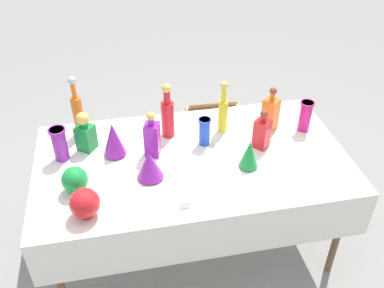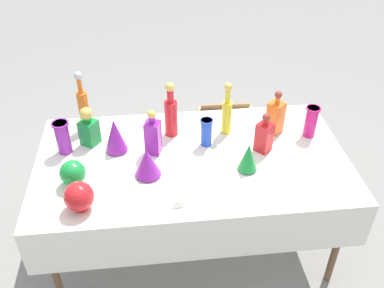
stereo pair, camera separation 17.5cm
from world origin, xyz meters
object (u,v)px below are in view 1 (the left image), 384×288
object	(u,v)px
square_decanter_3	(270,112)
slender_vase_2	(60,143)
fluted_vase_0	(113,139)
fluted_vase_2	(249,154)
slender_vase_1	(205,131)
tall_bottle_2	(78,112)
tall_bottle_0	(168,115)
square_decanter_0	(152,137)
square_decanter_1	(85,133)
cardboard_box_behind_left	(216,129)
tall_bottle_1	(223,111)
square_decanter_2	(262,132)
fluted_vase_1	(150,165)
slender_vase_0	(305,115)
round_bowl_1	(85,203)
round_bowl_0	(75,180)

from	to	relation	value
square_decanter_3	slender_vase_2	world-z (taller)	square_decanter_3
fluted_vase_0	fluted_vase_2	size ratio (longest dim) A/B	1.24
square_decanter_3	slender_vase_1	bearing A→B (deg)	-169.11
slender_vase_1	tall_bottle_2	bearing A→B (deg)	160.85
tall_bottle_0	square_decanter_0	xyz separation A→B (m)	(-0.12, -0.18, -0.03)
square_decanter_1	cardboard_box_behind_left	bearing A→B (deg)	40.68
tall_bottle_1	square_decanter_2	xyz separation A→B (m)	(0.19, -0.21, -0.04)
cardboard_box_behind_left	fluted_vase_1	bearing A→B (deg)	-119.40
square_decanter_3	slender_vase_0	size ratio (longest dim) A/B	1.45
tall_bottle_2	cardboard_box_behind_left	world-z (taller)	tall_bottle_2
tall_bottle_1	square_decanter_0	bearing A→B (deg)	-161.13
square_decanter_1	slender_vase_1	world-z (taller)	square_decanter_1
fluted_vase_1	round_bowl_1	world-z (taller)	fluted_vase_1
square_decanter_2	round_bowl_1	world-z (taller)	square_decanter_2
slender_vase_0	slender_vase_2	xyz separation A→B (m)	(-1.55, -0.01, 0.00)
tall_bottle_0	fluted_vase_2	distance (m)	0.59
fluted_vase_0	cardboard_box_behind_left	xyz separation A→B (m)	(0.90, 1.02, -0.74)
tall_bottle_2	fluted_vase_1	bearing A→B (deg)	-53.27
square_decanter_0	round_bowl_0	world-z (taller)	square_decanter_0
slender_vase_0	square_decanter_1	bearing A→B (deg)	177.24
square_decanter_0	fluted_vase_1	bearing A→B (deg)	-101.03
tall_bottle_0	square_decanter_1	size ratio (longest dim) A/B	1.44
cardboard_box_behind_left	fluted_vase_2	bearing A→B (deg)	-96.13
tall_bottle_1	square_decanter_3	xyz separation A→B (m)	(0.31, -0.03, -0.03)
square_decanter_0	fluted_vase_0	size ratio (longest dim) A/B	1.34
square_decanter_1	tall_bottle_2	bearing A→B (deg)	102.94
slender_vase_2	round_bowl_1	bearing A→B (deg)	-74.31
round_bowl_0	round_bowl_1	bearing A→B (deg)	-74.63
round_bowl_0	round_bowl_1	xyz separation A→B (m)	(0.05, -0.20, 0.01)
tall_bottle_1	cardboard_box_behind_left	size ratio (longest dim) A/B	0.70
square_decanter_3	slender_vase_2	size ratio (longest dim) A/B	1.42
slender_vase_0	round_bowl_1	bearing A→B (deg)	-159.87
square_decanter_0	square_decanter_3	xyz separation A→B (m)	(0.79, 0.13, -0.00)
square_decanter_2	square_decanter_3	size ratio (longest dim) A/B	0.88
square_decanter_1	round_bowl_0	bearing A→B (deg)	-98.94
tall_bottle_0	tall_bottle_1	size ratio (longest dim) A/B	1.03
square_decanter_1	fluted_vase_0	size ratio (longest dim) A/B	1.16
square_decanter_1	fluted_vase_1	world-z (taller)	square_decanter_1
slender_vase_1	fluted_vase_1	xyz separation A→B (m)	(-0.37, -0.26, -0.01)
tall_bottle_0	slender_vase_2	distance (m)	0.68
tall_bottle_0	tall_bottle_2	xyz separation A→B (m)	(-0.56, 0.13, 0.01)
square_decanter_0	round_bowl_0	bearing A→B (deg)	-151.60
tall_bottle_2	square_decanter_1	xyz separation A→B (m)	(0.04, -0.17, -0.05)
square_decanter_0	square_decanter_2	distance (m)	0.67
tall_bottle_0	tall_bottle_2	size ratio (longest dim) A/B	0.91
tall_bottle_0	square_decanter_2	distance (m)	0.60
tall_bottle_0	square_decanter_1	xyz separation A→B (m)	(-0.52, -0.04, -0.04)
fluted_vase_2	cardboard_box_behind_left	xyz separation A→B (m)	(0.14, 1.29, -0.71)
tall_bottle_2	square_decanter_0	xyz separation A→B (m)	(0.43, -0.31, -0.04)
fluted_vase_1	cardboard_box_behind_left	world-z (taller)	fluted_vase_1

